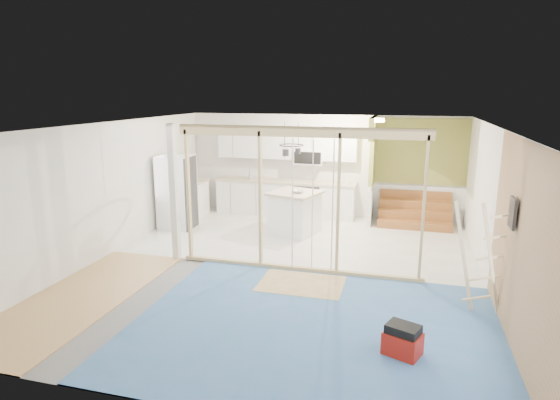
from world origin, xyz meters
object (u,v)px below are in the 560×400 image
(fridge, at_px, (177,192))
(island, at_px, (295,213))
(toolbox, at_px, (403,341))
(ladder, at_px, (481,258))

(fridge, xyz_separation_m, island, (2.77, 0.26, -0.38))
(toolbox, relative_size, ladder, 0.31)
(toolbox, height_order, ladder, ladder)
(fridge, bearing_deg, ladder, -26.67)
(toolbox, xyz_separation_m, ladder, (1.02, 1.47, 0.65))
(fridge, distance_m, ladder, 6.84)
(fridge, relative_size, toolbox, 3.35)
(island, relative_size, ladder, 0.76)
(toolbox, bearing_deg, fridge, 162.66)
(island, bearing_deg, ladder, -24.39)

